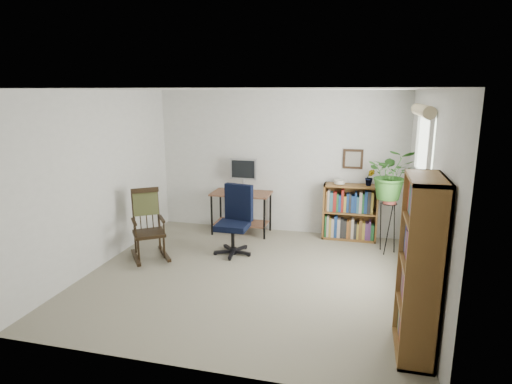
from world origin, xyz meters
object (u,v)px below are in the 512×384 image
(office_chair, at_px, (233,220))
(rocking_chair, at_px, (148,224))
(desk, at_px, (241,213))
(tall_bookshelf, at_px, (419,268))
(low_bookshelf, at_px, (350,212))

(office_chair, relative_size, rocking_chair, 1.02)
(desk, relative_size, tall_bookshelf, 0.59)
(desk, relative_size, rocking_chair, 0.96)
(office_chair, bearing_deg, desk, 109.19)
(office_chair, bearing_deg, rocking_chair, -147.75)
(tall_bookshelf, bearing_deg, rocking_chair, 156.60)
(tall_bookshelf, bearing_deg, low_bookshelf, 102.73)
(desk, bearing_deg, low_bookshelf, 3.79)
(low_bookshelf, bearing_deg, tall_bookshelf, -77.27)
(desk, xyz_separation_m, rocking_chair, (-0.98, -1.43, 0.16))
(desk, xyz_separation_m, low_bookshelf, (1.81, 0.12, 0.10))
(rocking_chair, relative_size, low_bookshelf, 1.13)
(desk, distance_m, low_bookshelf, 1.82)
(office_chair, height_order, tall_bookshelf, tall_bookshelf)
(office_chair, relative_size, low_bookshelf, 1.15)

